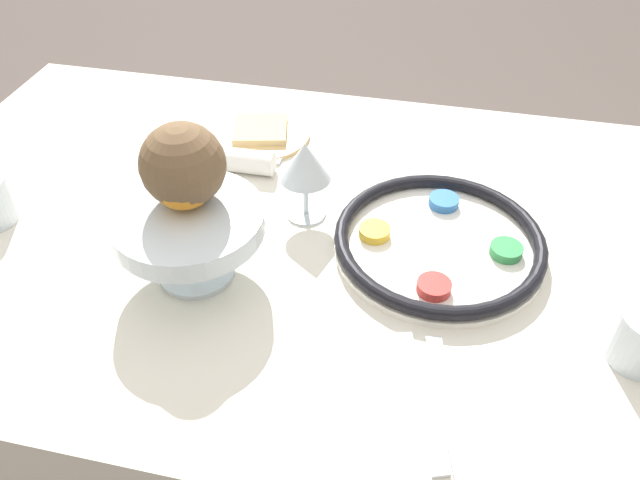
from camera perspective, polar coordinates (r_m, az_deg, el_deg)
The scene contains 12 objects.
ground_plane at distance 1.56m, azimuth -1.78°, elevation -20.89°, with size 8.00×8.00×0.00m, color #564C47.
dining_table at distance 1.23m, azimuth -2.16°, elevation -12.54°, with size 1.30×0.83×0.77m.
seder_plate at distance 0.91m, azimuth 10.83°, elevation -0.16°, with size 0.30×0.30×0.03m.
wine_glass at distance 0.91m, azimuth -1.37°, elevation 6.97°, with size 0.08×0.08×0.13m.
fruit_stand at distance 0.83m, azimuth -11.90°, elevation 1.23°, with size 0.20×0.20×0.11m.
orange_fruit at distance 0.80m, azimuth -12.46°, elevation 5.66°, with size 0.08×0.08×0.08m.
coconut at distance 0.80m, azimuth -12.43°, elevation 6.73°, with size 0.11×0.11×0.11m.
bread_plate at distance 1.15m, azimuth -5.45°, elevation 9.76°, with size 0.18×0.18×0.02m.
napkin_roll at distance 1.07m, azimuth -9.29°, elevation 7.42°, with size 0.19×0.04×0.04m.
fork_left at distance 0.74m, azimuth 11.56°, elevation -14.41°, with size 0.07×0.19×0.01m.
fork_right at distance 0.74m, azimuth 9.20°, elevation -14.10°, with size 0.08×0.19×0.01m.
spoon at distance 1.10m, azimuth -7.90°, elevation 7.77°, with size 0.17×0.03×0.01m.
Camera 1 is at (-0.20, 0.69, 1.38)m, focal length 35.00 mm.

